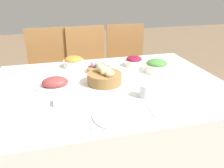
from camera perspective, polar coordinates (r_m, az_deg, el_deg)
dining_table at (r=1.84m, az=-0.23°, el=-11.01°), size 1.60×1.20×0.77m
chair_far_right at (r=2.67m, az=3.64°, el=3.90°), size 0.45×0.45×1.00m
chair_far_center at (r=2.58m, az=-5.48°, el=3.08°), size 0.46×0.46×1.00m
chair_far_left at (r=2.55m, az=-14.60°, el=2.18°), size 0.43×0.43×1.00m
bread_basket at (r=1.65m, az=-1.80°, el=1.85°), size 0.24×0.24×0.14m
egg_basket at (r=1.89m, az=-3.22°, el=3.88°), size 0.19×0.19×0.08m
ham_platter at (r=1.66m, az=-13.52°, el=0.22°), size 0.27×0.19×0.07m
beet_salad_bowl at (r=2.02m, az=5.33°, el=5.45°), size 0.15×0.15×0.09m
green_salad_bowl at (r=1.90m, az=10.70°, el=4.27°), size 0.18×0.18×0.10m
carrot_bowl at (r=2.01m, az=-9.24°, el=5.29°), size 0.17×0.17×0.09m
dinner_plate at (r=1.27m, az=1.51°, el=-7.66°), size 0.27×0.27×0.01m
fork at (r=1.24m, az=-5.78°, el=-8.71°), size 0.02×0.19×0.00m
knife at (r=1.32m, az=8.34°, el=-6.75°), size 0.02×0.19×0.00m
spoon at (r=1.33m, az=9.54°, el=-6.56°), size 0.02×0.19×0.00m
drinking_cup at (r=1.47m, az=8.14°, el=-1.66°), size 0.08×0.08×0.08m
butter_dish at (r=1.42m, az=-11.52°, el=-4.06°), size 0.12×0.07×0.03m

